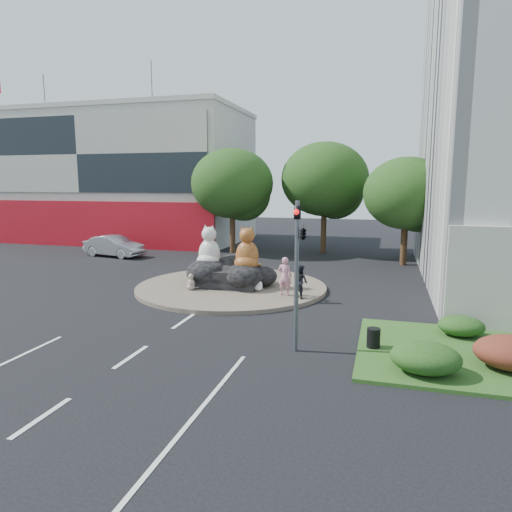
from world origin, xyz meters
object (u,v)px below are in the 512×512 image
Objects in this scene: parked_car at (114,246)px; litter_bin at (373,338)px; kitten_white at (258,283)px; pedestrian_pink at (285,276)px; pedestrian_dark at (300,281)px; kitten_calico at (191,281)px; cat_white at (209,246)px; cat_tabby at (247,248)px.

parked_car is 24.73m from litter_bin.
parked_car is (-13.83, 8.61, 0.21)m from kitten_white.
pedestrian_dark is (0.81, -0.28, -0.15)m from pedestrian_pink.
pedestrian_dark is (2.28, -0.83, 0.39)m from kitten_white.
litter_bin is at bearing 14.52° from kitten_calico.
cat_white is 0.99× the size of cat_tabby.
pedestrian_dark is 6.65m from litter_bin.
cat_tabby is 2.92× the size of kitten_white.
cat_white is 0.47× the size of parked_car.
cat_tabby is 3.60m from pedestrian_dark.
kitten_calico is 0.18× the size of parked_car.
kitten_white reaches higher than litter_bin.
kitten_white is at bearing -111.45° from parked_car.
cat_tabby reaches higher than kitten_white.
pedestrian_pink is at bearing 22.03° from pedestrian_dark.
litter_bin is at bearing 129.94° from pedestrian_pink.
parked_car is at bearing -27.11° from pedestrian_pink.
pedestrian_dark is 18.67m from parked_car.
cat_white is 4.71m from pedestrian_pink.
pedestrian_dark is at bearing 121.87° from litter_bin.
litter_bin is (19.61, -15.07, -0.36)m from parked_car.
kitten_calico is at bearing -121.20° from parked_car.
kitten_calico is 10.78m from litter_bin.
cat_tabby is 1.23× the size of pedestrian_pink.
cat_white is at bearing 173.39° from cat_tabby.
cat_white is 13.51m from parked_car.
cat_tabby reaches higher than cat_white.
cat_white is 2.23m from kitten_calico.
kitten_calico is 5.64m from pedestrian_dark.
cat_white is at bearing -115.28° from parked_car.
cat_tabby is at bearing 73.72° from kitten_calico.
kitten_calico is at bearing 39.94° from pedestrian_dark.
kitten_calico is 1.30× the size of litter_bin.
cat_white is at bearing -12.83° from pedestrian_pink.
litter_bin is (5.78, -6.46, -0.15)m from kitten_white.
cat_white reaches higher than pedestrian_pink.
kitten_calico is at bearing -93.56° from cat_white.
parked_car is at bearing 10.70° from pedestrian_dark.
pedestrian_pink is at bearing -31.36° from kitten_white.
parked_car reaches higher than kitten_calico.
pedestrian_pink is (1.47, -0.55, 0.54)m from kitten_white.
cat_white reaches higher than parked_car.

